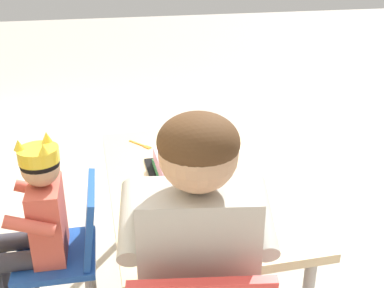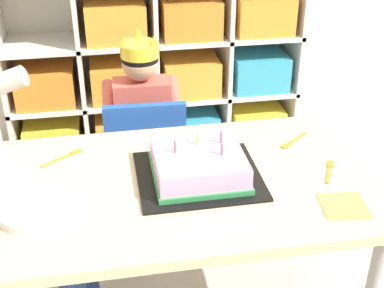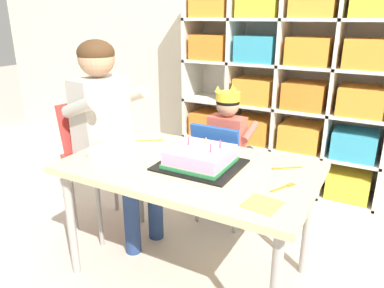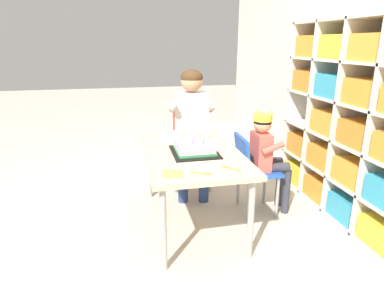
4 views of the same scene
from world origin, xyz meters
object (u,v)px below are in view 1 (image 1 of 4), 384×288
object	(u,v)px
child_with_crown	(35,219)
fork_at_table_front_edge	(160,235)
activity_table	(194,192)
paper_plate_stack	(246,233)
adult_helper_seated	(196,247)
birthday_cake_on_tray	(189,168)
fork_by_napkin	(179,137)
fork_scattered_mid_table	(141,145)
classroom_chair_blue	(69,248)

from	to	relation	value
child_with_crown	fork_at_table_front_edge	bearing A→B (deg)	58.32
activity_table	paper_plate_stack	size ratio (longest dim) A/B	5.51
adult_helper_seated	paper_plate_stack	bearing A→B (deg)	-131.78
child_with_crown	birthday_cake_on_tray	xyz separation A→B (m)	(0.11, -0.59, 0.09)
birthday_cake_on_tray	fork_by_napkin	size ratio (longest dim) A/B	2.96
fork_scattered_mid_table	fork_by_napkin	xyz separation A→B (m)	(0.05, -0.19, 0.00)
birthday_cake_on_tray	child_with_crown	bearing A→B (deg)	100.41
child_with_crown	activity_table	bearing A→B (deg)	97.76
fork_scattered_mid_table	birthday_cake_on_tray	bearing A→B (deg)	166.71
birthday_cake_on_tray	fork_at_table_front_edge	world-z (taller)	birthday_cake_on_tray
fork_by_napkin	child_with_crown	bearing A→B (deg)	-114.16
fork_at_table_front_edge	fork_by_napkin	world-z (taller)	same
classroom_chair_blue	fork_scattered_mid_table	xyz separation A→B (m)	(0.45, -0.34, 0.20)
fork_at_table_front_edge	paper_plate_stack	bearing A→B (deg)	40.73
activity_table	birthday_cake_on_tray	size ratio (longest dim) A/B	3.13
fork_scattered_mid_table	classroom_chair_blue	bearing A→B (deg)	105.97
child_with_crown	fork_scattered_mid_table	size ratio (longest dim) A/B	7.14
classroom_chair_blue	paper_plate_stack	bearing A→B (deg)	61.73
activity_table	fork_scattered_mid_table	bearing A→B (deg)	22.46
activity_table	fork_by_napkin	xyz separation A→B (m)	(0.44, -0.03, 0.05)
classroom_chair_blue	child_with_crown	size ratio (longest dim) A/B	0.76
fork_at_table_front_edge	child_with_crown	bearing A→B (deg)	-159.52
adult_helper_seated	birthday_cake_on_tray	distance (m)	0.63
adult_helper_seated	paper_plate_stack	size ratio (longest dim) A/B	5.45
fork_scattered_mid_table	adult_helper_seated	bearing A→B (deg)	144.99
child_with_crown	birthday_cake_on_tray	world-z (taller)	child_with_crown
child_with_crown	fork_scattered_mid_table	distance (m)	0.63
paper_plate_stack	birthday_cake_on_tray	bearing A→B (deg)	11.16
child_with_crown	fork_at_table_front_edge	xyz separation A→B (m)	(-0.28, -0.41, 0.06)
classroom_chair_blue	fork_by_napkin	xyz separation A→B (m)	(0.50, -0.52, 0.20)
paper_plate_stack	fork_scattered_mid_table	xyz separation A→B (m)	(0.79, 0.24, -0.01)
child_with_crown	adult_helper_seated	size ratio (longest dim) A/B	0.77
adult_helper_seated	fork_scattered_mid_table	xyz separation A→B (m)	(0.95, 0.04, -0.11)
fork_at_table_front_edge	fork_by_napkin	xyz separation A→B (m)	(0.77, -0.22, 0.00)
birthday_cake_on_tray	fork_scattered_mid_table	distance (m)	0.37
paper_plate_stack	adult_helper_seated	bearing A→B (deg)	128.47
activity_table	child_with_crown	bearing A→B (deg)	95.58
activity_table	adult_helper_seated	distance (m)	0.60
classroom_chair_blue	child_with_crown	world-z (taller)	child_with_crown
paper_plate_stack	fork_at_table_front_edge	distance (m)	0.28
activity_table	fork_at_table_front_edge	bearing A→B (deg)	150.43
activity_table	child_with_crown	distance (m)	0.61
classroom_chair_blue	adult_helper_seated	distance (m)	0.69
paper_plate_stack	fork_at_table_front_edge	xyz separation A→B (m)	(0.07, 0.27, -0.01)
classroom_chair_blue	fork_at_table_front_edge	size ratio (longest dim) A/B	5.12
adult_helper_seated	fork_at_table_front_edge	world-z (taller)	adult_helper_seated
fork_by_napkin	activity_table	bearing A→B (deg)	-65.67
paper_plate_stack	fork_scattered_mid_table	size ratio (longest dim) A/B	1.71
fork_scattered_mid_table	fork_at_table_front_edge	bearing A→B (deg)	140.43
adult_helper_seated	fork_at_table_front_edge	distance (m)	0.26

